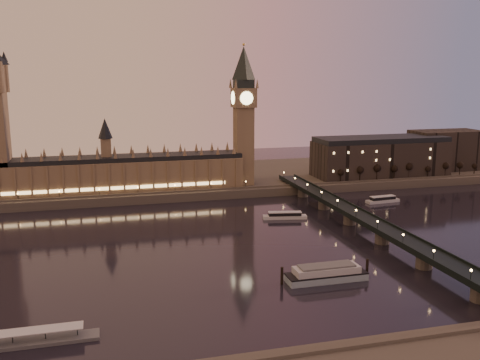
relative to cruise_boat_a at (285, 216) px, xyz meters
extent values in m
plane|color=black|center=(-58.70, -40.82, -1.91)|extent=(700.00, 700.00, 0.00)
cube|color=#423D35|center=(-28.70, 124.18, 1.09)|extent=(560.00, 130.00, 6.00)
cube|color=brown|center=(-98.70, 80.18, 15.09)|extent=(180.00, 26.00, 22.00)
cube|color=black|center=(-98.70, 80.18, 27.69)|extent=(180.00, 22.00, 3.20)
cube|color=#FFCC7F|center=(-98.70, 66.68, 9.09)|extent=(153.00, 0.25, 2.20)
cube|color=brown|center=(-4.70, 80.18, 33.09)|extent=(13.00, 13.00, 58.00)
cube|color=brown|center=(-4.70, 80.18, 69.09)|extent=(16.00, 16.00, 14.00)
cylinder|color=#FFEAA5|center=(-4.70, 72.00, 69.09)|extent=(9.60, 0.35, 9.60)
cylinder|color=#FFEAA5|center=(-12.88, 80.18, 69.09)|extent=(0.35, 9.60, 9.60)
cube|color=black|center=(-4.70, 80.18, 79.09)|extent=(13.00, 13.00, 6.00)
cone|color=black|center=(-4.70, 80.18, 94.09)|extent=(17.68, 17.68, 24.00)
sphere|color=gold|center=(-4.70, 80.18, 107.09)|extent=(2.00, 2.00, 2.00)
cube|color=black|center=(33.30, -40.82, 6.09)|extent=(13.00, 260.00, 2.00)
cube|color=black|center=(27.00, -40.82, 7.59)|extent=(0.60, 260.00, 1.00)
cube|color=black|center=(39.60, -40.82, 7.59)|extent=(0.60, 260.00, 1.00)
cube|color=black|center=(113.30, 86.18, 18.09)|extent=(110.00, 36.00, 28.00)
cube|color=black|center=(113.30, 86.18, 34.09)|extent=(108.00, 34.00, 4.00)
cube|color=black|center=(183.30, 98.18, 21.09)|extent=(60.00, 30.00, 34.00)
cylinder|color=black|center=(70.23, 68.18, 7.97)|extent=(0.70, 0.70, 7.77)
sphere|color=black|center=(70.23, 68.18, 12.03)|extent=(5.18, 5.18, 5.18)
cylinder|color=black|center=(85.32, 68.18, 7.97)|extent=(0.70, 0.70, 7.77)
sphere|color=black|center=(85.32, 68.18, 12.03)|extent=(5.18, 5.18, 5.18)
cylinder|color=black|center=(100.40, 68.18, 7.97)|extent=(0.70, 0.70, 7.77)
sphere|color=black|center=(100.40, 68.18, 12.03)|extent=(5.18, 5.18, 5.18)
cylinder|color=black|center=(115.49, 68.18, 7.97)|extent=(0.70, 0.70, 7.77)
sphere|color=black|center=(115.49, 68.18, 12.03)|extent=(5.18, 5.18, 5.18)
cylinder|color=black|center=(130.58, 68.18, 7.97)|extent=(0.70, 0.70, 7.77)
sphere|color=black|center=(130.58, 68.18, 12.03)|extent=(5.18, 5.18, 5.18)
cylinder|color=black|center=(145.66, 68.18, 7.97)|extent=(0.70, 0.70, 7.77)
sphere|color=black|center=(145.66, 68.18, 12.03)|extent=(5.18, 5.18, 5.18)
cylinder|color=black|center=(160.75, 68.18, 7.97)|extent=(0.70, 0.70, 7.77)
sphere|color=black|center=(160.75, 68.18, 12.03)|extent=(5.18, 5.18, 5.18)
cylinder|color=black|center=(175.83, 68.18, 7.97)|extent=(0.70, 0.70, 7.77)
sphere|color=black|center=(175.83, 68.18, 12.03)|extent=(5.18, 5.18, 5.18)
cylinder|color=black|center=(190.92, 68.18, 7.97)|extent=(0.70, 0.70, 7.77)
sphere|color=black|center=(190.92, 68.18, 12.03)|extent=(5.18, 5.18, 5.18)
cube|color=silver|center=(0.00, 0.00, -0.92)|extent=(27.72, 10.90, 1.99)
cube|color=black|center=(0.00, 0.00, 1.07)|extent=(20.60, 8.53, 1.99)
cube|color=silver|center=(0.00, 0.00, 2.24)|extent=(21.18, 8.86, 0.36)
cube|color=silver|center=(80.50, 22.74, -0.88)|extent=(24.93, 8.52, 2.07)
cube|color=black|center=(80.50, 22.74, 1.19)|extent=(18.49, 6.79, 2.07)
cube|color=silver|center=(80.50, 22.74, 2.41)|extent=(19.01, 7.08, 0.38)
cube|color=#8BA3B1|center=(-16.60, -100.25, -0.46)|extent=(35.67, 10.09, 2.90)
cube|color=black|center=(-16.60, -100.25, 1.26)|extent=(35.67, 10.09, 0.56)
cube|color=silver|center=(-16.60, -100.25, 2.99)|extent=(28.98, 8.97, 2.90)
cube|color=#595B5E|center=(-16.60, -100.25, 4.83)|extent=(24.52, 7.84, 0.78)
cylinder|color=black|center=(-36.65, -99.29, 1.88)|extent=(1.23, 1.23, 7.58)
cylinder|color=black|center=(3.45, -99.21, 1.88)|extent=(1.23, 1.23, 7.58)
cube|color=#595B5E|center=(-133.84, -126.60, -1.30)|extent=(43.04, 7.17, 1.23)
cube|color=silver|center=(-134.86, -126.60, 2.75)|extent=(34.84, 6.15, 0.31)
camera|label=1|loc=(-109.15, -302.55, 86.32)|focal=40.00mm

